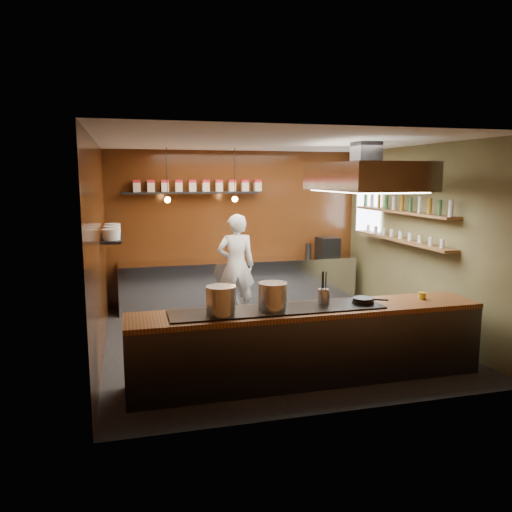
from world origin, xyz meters
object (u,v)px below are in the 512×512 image
object	(u,v)px
extractor_hood	(365,176)
stockpot_small	(273,296)
stockpot_large	(221,300)
chef	(236,265)
espresso_machine	(328,247)

from	to	relation	value
extractor_hood	stockpot_small	world-z (taller)	extractor_hood
stockpot_large	chef	xyz separation A→B (m)	(0.87, 3.15, -0.18)
stockpot_large	stockpot_small	distance (m)	0.64
stockpot_large	espresso_machine	xyz separation A→B (m)	(2.89, 3.78, -0.01)
extractor_hood	espresso_machine	bearing A→B (deg)	78.97
stockpot_large	extractor_hood	bearing A→B (deg)	28.05
extractor_hood	espresso_machine	size ratio (longest dim) A/B	5.04
stockpot_large	chef	world-z (taller)	chef
stockpot_small	chef	xyz separation A→B (m)	(0.24, 3.09, -0.18)
chef	extractor_hood	bearing A→B (deg)	133.21
stockpot_small	stockpot_large	bearing A→B (deg)	-175.14
extractor_hood	stockpot_large	distance (m)	3.06
extractor_hood	chef	size ratio (longest dim) A/B	1.08
stockpot_small	espresso_machine	xyz separation A→B (m)	(2.26, 3.72, -0.00)
stockpot_large	espresso_machine	size ratio (longest dim) A/B	0.86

